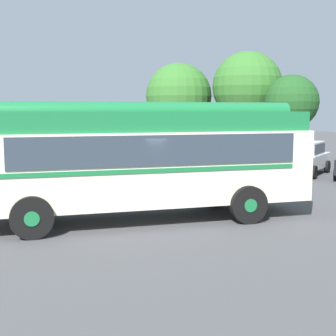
% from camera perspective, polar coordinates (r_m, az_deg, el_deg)
% --- Properties ---
extents(ground_plane, '(120.00, 120.00, 0.00)m').
position_cam_1_polar(ground_plane, '(14.29, -2.52, -6.09)').
color(ground_plane, '#474749').
extents(vintage_bus, '(8.44, 9.23, 3.49)m').
position_cam_1_polar(vintage_bus, '(13.77, -3.48, 1.39)').
color(vintage_bus, beige).
rests_on(vintage_bus, ground).
extents(car_near_left, '(2.22, 4.33, 1.66)m').
position_cam_1_polar(car_near_left, '(25.11, 9.84, 1.49)').
color(car_near_left, '#4C5156').
rests_on(car_near_left, ground).
extents(car_mid_left, '(2.04, 4.24, 1.66)m').
position_cam_1_polar(car_mid_left, '(24.61, 16.23, 1.20)').
color(car_mid_left, silver).
rests_on(car_mid_left, ground).
extents(tree_far_left, '(4.65, 4.65, 6.53)m').
position_cam_1_polar(tree_far_left, '(33.40, 1.24, 8.70)').
color(tree_far_left, '#4C3823').
rests_on(tree_far_left, ground).
extents(tree_left_of_centre, '(4.66, 4.66, 7.12)m').
position_cam_1_polar(tree_left_of_centre, '(32.09, 9.58, 9.87)').
color(tree_left_of_centre, '#4C3823').
rests_on(tree_left_of_centre, ground).
extents(tree_centre, '(3.32, 3.32, 5.40)m').
position_cam_1_polar(tree_centre, '(30.04, 14.78, 7.72)').
color(tree_centre, '#4C3823').
rests_on(tree_centre, ground).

